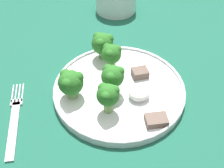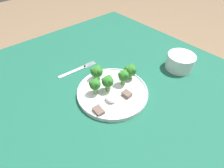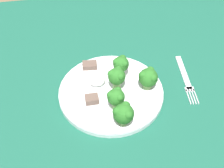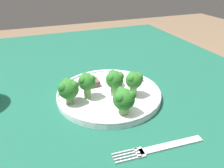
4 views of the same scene
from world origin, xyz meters
TOP-DOWN VIEW (x-y plane):
  - table at (0.00, 0.00)m, footprint 1.30×1.06m
  - dinner_plate at (-0.03, -0.02)m, footprint 0.27×0.27m
  - fork at (-0.24, -0.05)m, footprint 0.03×0.18m
  - cream_bowl at (0.04, 0.31)m, footprint 0.12×0.12m
  - broccoli_floret_near_rim_left at (-0.03, 0.03)m, footprint 0.04×0.04m
  - broccoli_floret_center_left at (-0.13, -0.02)m, footprint 0.05×0.05m
  - broccoli_floret_back_left at (-0.04, 0.08)m, footprint 0.05×0.05m
  - broccoli_floret_front_left at (-0.05, -0.03)m, footprint 0.05×0.04m
  - broccoli_floret_center_back at (-0.07, -0.08)m, footprint 0.04×0.04m
  - meat_slice_front_slice at (0.02, 0.00)m, footprint 0.03×0.03m
  - meat_slice_middle_slice at (0.01, -0.13)m, footprint 0.04×0.03m
  - sauce_dollop at (-0.00, -0.06)m, footprint 0.04×0.04m

SIDE VIEW (x-z plane):
  - table at x=0.00m, z-range 0.28..1.02m
  - fork at x=-0.24m, z-range 0.74..0.74m
  - dinner_plate at x=-0.03m, z-range 0.74..0.76m
  - meat_slice_middle_slice at x=0.01m, z-range 0.75..0.76m
  - meat_slice_front_slice at x=0.02m, z-range 0.75..0.77m
  - sauce_dollop at x=0.00m, z-range 0.75..0.77m
  - cream_bowl at x=0.04m, z-range 0.74..0.80m
  - broccoli_floret_center_left at x=-0.13m, z-range 0.76..0.82m
  - broccoli_floret_back_left at x=-0.04m, z-range 0.76..0.82m
  - broccoli_floret_center_back at x=-0.07m, z-range 0.76..0.82m
  - broccoli_floret_near_rim_left at x=-0.03m, z-range 0.76..0.83m
  - broccoli_floret_front_left at x=-0.05m, z-range 0.76..0.83m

